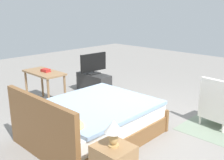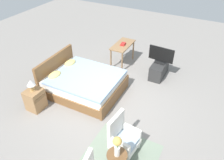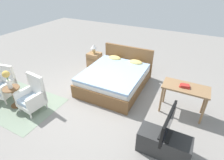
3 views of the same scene
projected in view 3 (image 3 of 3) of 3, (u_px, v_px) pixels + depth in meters
The scene contains 13 objects.
ground_plane at pixel (97, 101), 4.77m from camera, with size 16.00×16.00×0.00m, color gray.
floor_rug at pixel (20, 104), 4.68m from camera, with size 2.10×1.50×0.01m.
bed at pixel (116, 77), 5.29m from camera, with size 1.70×2.11×0.96m.
armchair_by_window_left at pixel (4, 86), 4.74m from camera, with size 0.63×0.63×0.92m.
armchair_by_window_right at pixel (33, 97), 4.32m from camera, with size 0.60×0.60×0.92m.
side_table at pixel (13, 95), 4.44m from camera, with size 0.40×0.40×0.56m.
flower_vase at pixel (7, 78), 4.18m from camera, with size 0.17×0.17×0.48m.
nightstand at pixel (94, 61), 6.30m from camera, with size 0.44×0.41×0.59m.
table_lamp at pixel (94, 47), 6.04m from camera, with size 0.22×0.22×0.33m.
tv_stand at pixel (163, 144), 3.28m from camera, with size 0.96×0.40×0.47m.
tv_flatscreen at pixel (168, 124), 3.02m from camera, with size 0.22×0.80×0.54m.
vanity_desk at pixel (185, 91), 4.08m from camera, with size 1.04×0.52×0.75m.
book_stack at pixel (185, 86), 3.99m from camera, with size 0.23×0.16×0.06m.
Camera 3 is at (2.09, -3.18, 2.97)m, focal length 28.00 mm.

